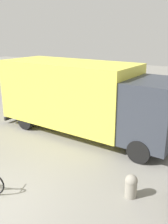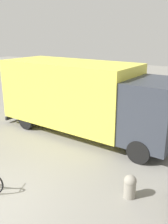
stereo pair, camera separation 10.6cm
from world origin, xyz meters
name	(u,v)px [view 1 (the left image)]	position (x,y,z in m)	size (l,w,h in m)	color
delivery_truck	(83,96)	(-0.22, 5.56, 1.65)	(7.88, 3.19, 3.01)	#EAE04C
bollard_near_bench	(131,185)	(3.10, 2.26, 0.35)	(0.34, 0.34, 0.65)	gray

